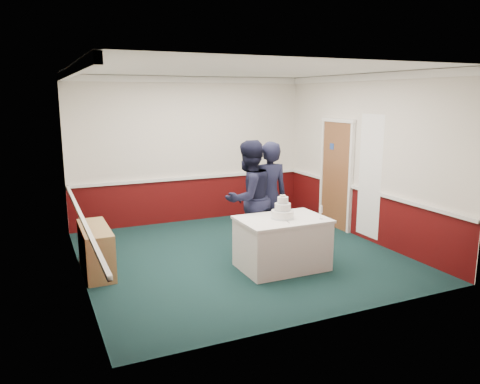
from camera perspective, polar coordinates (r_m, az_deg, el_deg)
name	(u,v)px	position (r m, az deg, el deg)	size (l,w,h in m)	color
ground	(240,255)	(7.87, 0.02, -7.70)	(5.00, 5.00, 0.00)	#132C2F
room_shell	(230,134)	(8.04, -1.27, 7.06)	(5.00, 5.00, 3.00)	silver
sideboard	(96,250)	(7.37, -17.14, -6.73)	(0.41, 1.20, 0.70)	#A4814F
cake_table	(282,243)	(7.23, 5.14, -6.18)	(1.32, 0.92, 0.79)	white
wedding_cake	(283,211)	(7.09, 5.22, -2.34)	(0.35, 0.35, 0.36)	white
cake_knife	(287,221)	(6.94, 5.80, -3.59)	(0.01, 0.22, 0.01)	silver
champagne_flute	(321,210)	(7.11, 9.85, -2.19)	(0.05, 0.05, 0.21)	silver
person_man	(249,198)	(7.68, 1.06, -0.79)	(0.93, 0.72, 1.91)	black
person_woman	(268,197)	(7.93, 3.49, -0.56)	(0.68, 0.45, 1.87)	black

